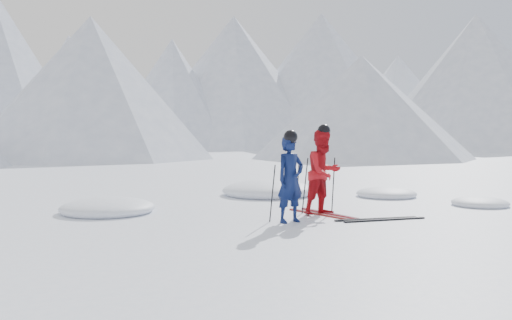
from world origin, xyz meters
name	(u,v)px	position (x,y,z in m)	size (l,w,h in m)	color
ground	(350,211)	(0.00, 0.00, 0.00)	(160.00, 160.00, 0.00)	white
mountain_range	(204,73)	(5.71, 35.31, 6.72)	(106.15, 62.94, 15.53)	#B2BCD1
skier_blue	(290,179)	(-1.75, -0.88, 0.81)	(0.59, 0.39, 1.61)	#0B1644
skier_red	(324,172)	(-0.73, -0.21, 0.86)	(0.84, 0.65, 1.73)	#B20E15
pole_blue_left	(272,193)	(-2.05, -0.73, 0.54)	(0.02, 0.02, 1.07)	black
pole_blue_right	(297,192)	(-1.50, -0.63, 0.54)	(0.02, 0.02, 1.07)	black
pole_red_left	(305,186)	(-1.03, 0.04, 0.58)	(0.02, 0.02, 1.15)	black
pole_red_right	(333,185)	(-0.43, -0.06, 0.58)	(0.02, 0.02, 1.15)	black
ski_worn_left	(318,214)	(-0.85, -0.21, 0.01)	(0.09, 1.70, 0.03)	black
ski_worn_right	(329,213)	(-0.61, -0.21, 0.01)	(0.09, 1.70, 0.03)	black
ski_loose_a	(376,219)	(-0.07, -1.14, 0.01)	(0.09, 1.70, 0.03)	black
ski_loose_b	(385,220)	(0.03, -1.29, 0.01)	(0.09, 1.70, 0.03)	black
snow_lumps	(262,200)	(-1.09, 2.41, 0.00)	(9.70, 5.44, 0.54)	white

